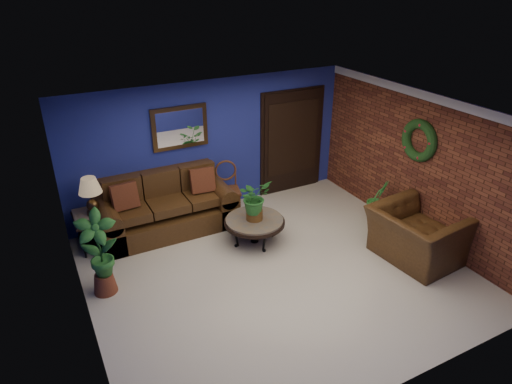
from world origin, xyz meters
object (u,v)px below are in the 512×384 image
table_lamp (90,192)px  side_chair (227,185)px  coffee_table (254,222)px  end_table (96,221)px  sofa (166,211)px  armchair (416,236)px

table_lamp → side_chair: bearing=1.7°
coffee_table → end_table: end_table is taller
sofa → table_lamp: bearing=-178.1°
end_table → coffee_table: bearing=-24.7°
end_table → armchair: size_ratio=0.52×
table_lamp → side_chair: size_ratio=0.60×
sofa → coffee_table: (1.20, -1.14, 0.04)m
sofa → side_chair: bearing=1.6°
end_table → side_chair: (2.43, 0.07, 0.11)m
table_lamp → armchair: (4.45, -2.74, -0.60)m
side_chair → armchair: (2.02, -2.81, -0.15)m
end_table → table_lamp: bearing=90.0°
side_chair → armchair: side_chair is taller
coffee_table → table_lamp: table_lamp is taller
sofa → side_chair: 1.25m
sofa → armchair: bearing=-40.5°
sofa → end_table: 1.21m
coffee_table → side_chair: side_chair is taller
sofa → armchair: (3.25, -2.78, 0.08)m
sofa → end_table: bearing=-178.1°
end_table → armchair: 5.23m
end_table → side_chair: 2.43m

